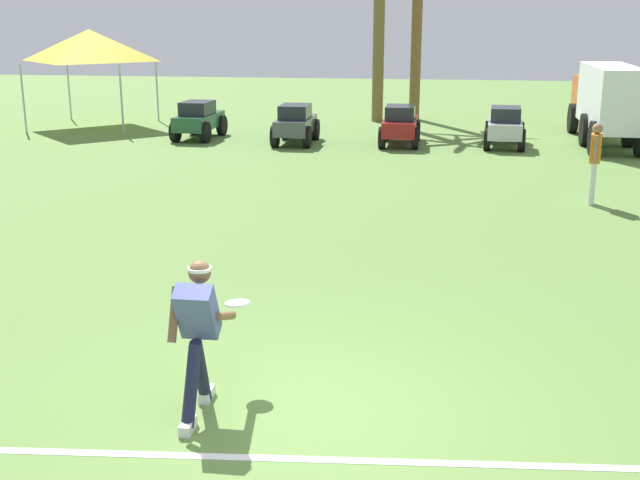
% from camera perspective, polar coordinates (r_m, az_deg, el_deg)
% --- Properties ---
extents(ground_plane, '(80.00, 80.00, 0.00)m').
position_cam_1_polar(ground_plane, '(7.53, -0.66, -12.20)').
color(ground_plane, '#5C803B').
extents(field_line_paint, '(23.46, 2.25, 0.01)m').
position_cam_1_polar(field_line_paint, '(6.83, -1.76, -15.28)').
color(field_line_paint, white).
rests_on(field_line_paint, ground_plane).
extents(frisbee_thrower, '(0.46, 1.13, 1.40)m').
position_cam_1_polar(frisbee_thrower, '(7.35, -8.69, -6.32)').
color(frisbee_thrower, '#191E38').
rests_on(frisbee_thrower, ground_plane).
extents(frisbee_in_flight, '(0.35, 0.35, 0.04)m').
position_cam_1_polar(frisbee_in_flight, '(7.93, -5.89, -4.50)').
color(frisbee_in_flight, white).
extents(teammate_midfield, '(0.26, 0.50, 1.56)m').
position_cam_1_polar(teammate_midfield, '(16.16, 18.97, 5.67)').
color(teammate_midfield, silver).
rests_on(teammate_midfield, ground_plane).
extents(parked_car_slot_a, '(1.18, 2.24, 1.10)m').
position_cam_1_polar(parked_car_slot_a, '(24.07, -8.63, 8.48)').
color(parked_car_slot_a, '#235133').
rests_on(parked_car_slot_a, ground_plane).
extents(parked_car_slot_b, '(1.08, 2.20, 1.10)m').
position_cam_1_polar(parked_car_slot_b, '(22.91, -1.75, 8.29)').
color(parked_car_slot_b, '#474C51').
rests_on(parked_car_slot_b, ground_plane).
extents(parked_car_slot_c, '(1.08, 2.20, 1.10)m').
position_cam_1_polar(parked_car_slot_c, '(22.76, 5.73, 8.17)').
color(parked_car_slot_c, maroon).
rests_on(parked_car_slot_c, ground_plane).
extents(parked_car_slot_d, '(1.23, 2.26, 1.10)m').
position_cam_1_polar(parked_car_slot_d, '(22.89, 13.02, 7.89)').
color(parked_car_slot_d, '#B7BABF').
rests_on(parked_car_slot_d, ground_plane).
extents(box_truck, '(1.50, 5.93, 2.20)m').
position_cam_1_polar(box_truck, '(24.23, 19.68, 9.39)').
color(box_truck, '#CC4C19').
rests_on(box_truck, ground_plane).
extents(palm_tree_far_left, '(3.23, 3.26, 6.85)m').
position_cam_1_polar(palm_tree_far_left, '(27.70, 4.26, 16.62)').
color(palm_tree_far_left, brown).
rests_on(palm_tree_far_left, ground_plane).
extents(palm_tree_left_of_centre, '(3.27, 3.32, 6.01)m').
position_cam_1_polar(palm_tree_left_of_centre, '(28.38, 6.89, 15.72)').
color(palm_tree_left_of_centre, brown).
rests_on(palm_tree_left_of_centre, ground_plane).
extents(event_tent, '(3.34, 3.34, 3.09)m').
position_cam_1_polar(event_tent, '(27.35, -16.05, 13.17)').
color(event_tent, '#B2B5BA').
rests_on(event_tent, ground_plane).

